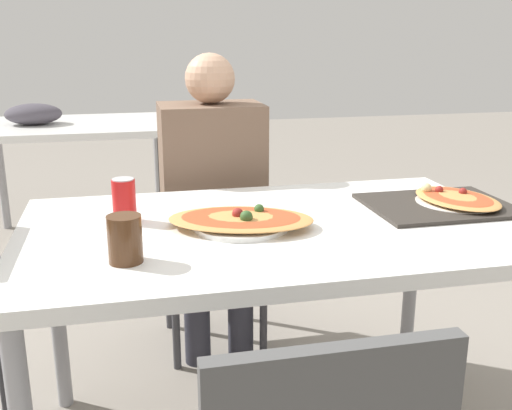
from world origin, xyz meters
TOP-DOWN VIEW (x-y plane):
  - dining_table at (0.00, 0.00)m, footprint 1.39×0.84m
  - chair_far_seated at (-0.07, 0.75)m, footprint 0.40×0.40m
  - person_seated at (-0.07, 0.64)m, footprint 0.38×0.29m
  - pizza_main at (-0.09, -0.01)m, footprint 0.45×0.34m
  - soda_can at (-0.40, 0.12)m, footprint 0.07×0.07m
  - drink_glass at (-0.40, -0.20)m, footprint 0.08×0.08m
  - serving_tray at (0.54, 0.05)m, footprint 0.43×0.34m
  - pizza_second at (0.61, 0.05)m, footprint 0.26×0.34m
  - background_table at (-0.71, 2.13)m, footprint 1.10×0.80m

SIDE VIEW (x-z plane):
  - chair_far_seated at x=-0.07m, z-range 0.06..0.90m
  - dining_table at x=0.00m, z-range 0.30..1.02m
  - background_table at x=-0.71m, z-range 0.25..1.10m
  - person_seated at x=-0.07m, z-range 0.10..1.28m
  - serving_tray at x=0.54m, z-range 0.73..0.74m
  - pizza_second at x=0.61m, z-range 0.72..0.78m
  - pizza_main at x=-0.09m, z-range 0.72..0.78m
  - drink_glass at x=-0.40m, z-range 0.73..0.84m
  - soda_can at x=-0.40m, z-range 0.73..0.85m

